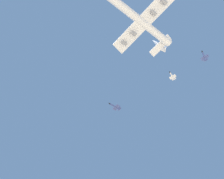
% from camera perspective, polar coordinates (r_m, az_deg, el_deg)
% --- Properties ---
extents(carrier_jet, '(77.81, 60.14, 22.21)m').
position_cam_1_polar(carrier_jet, '(143.67, 10.97, 23.31)').
color(carrier_jet, white).
extents(chase_jet_lead, '(15.22, 8.23, 4.00)m').
position_cam_1_polar(chase_jet_lead, '(198.65, 31.06, 10.54)').
color(chase_jet_lead, '#38478C').
extents(chase_jet_left_wing, '(15.22, 8.24, 4.00)m').
position_cam_1_polar(chase_jet_left_wing, '(205.92, 21.46, 4.68)').
color(chase_jet_left_wing, silver).
extents(chase_jet_trailing, '(15.17, 9.02, 4.00)m').
position_cam_1_polar(chase_jet_trailing, '(156.33, 1.12, -6.37)').
color(chase_jet_trailing, '#38478C').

